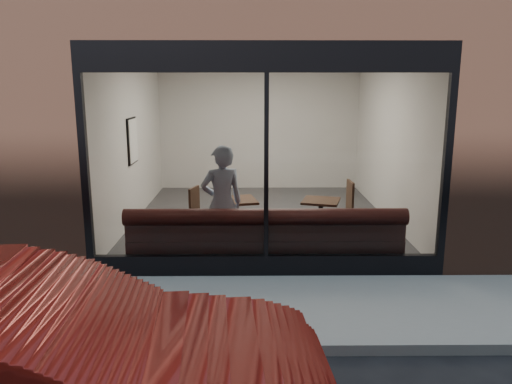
{
  "coord_description": "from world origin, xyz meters",
  "views": [
    {
      "loc": [
        -0.2,
        -4.6,
        2.67
      ],
      "look_at": [
        -0.14,
        2.4,
        1.13
      ],
      "focal_mm": 35.0,
      "sensor_mm": 36.0,
      "label": 1
    }
  ],
  "objects_px": {
    "person": "(222,203)",
    "cafe_chair_right": "(339,219)",
    "cafe_table_right": "(321,201)",
    "cafe_chair_left": "(185,227)",
    "banquette": "(265,251)",
    "cafe_table_left": "(236,200)"
  },
  "relations": [
    {
      "from": "person",
      "to": "cafe_chair_right",
      "type": "relative_size",
      "value": 4.0
    },
    {
      "from": "cafe_table_right",
      "to": "cafe_chair_left",
      "type": "xyz_separation_m",
      "value": [
        -2.31,
        0.2,
        -0.5
      ]
    },
    {
      "from": "banquette",
      "to": "cafe_chair_left",
      "type": "height_order",
      "value": "banquette"
    },
    {
      "from": "banquette",
      "to": "cafe_chair_right",
      "type": "bearing_deg",
      "value": 50.43
    },
    {
      "from": "banquette",
      "to": "cafe_table_right",
      "type": "height_order",
      "value": "cafe_table_right"
    },
    {
      "from": "cafe_table_left",
      "to": "cafe_table_right",
      "type": "bearing_deg",
      "value": -2.34
    },
    {
      "from": "banquette",
      "to": "cafe_table_right",
      "type": "bearing_deg",
      "value": 47.05
    },
    {
      "from": "cafe_chair_left",
      "to": "cafe_chair_right",
      "type": "xyz_separation_m",
      "value": [
        2.74,
        0.45,
        0.0
      ]
    },
    {
      "from": "cafe_chair_left",
      "to": "cafe_table_right",
      "type": "bearing_deg",
      "value": -167.79
    },
    {
      "from": "banquette",
      "to": "person",
      "type": "distance_m",
      "value": 0.98
    },
    {
      "from": "banquette",
      "to": "person",
      "type": "height_order",
      "value": "person"
    },
    {
      "from": "banquette",
      "to": "person",
      "type": "relative_size",
      "value": 2.26
    },
    {
      "from": "cafe_table_right",
      "to": "cafe_chair_right",
      "type": "bearing_deg",
      "value": 56.58
    },
    {
      "from": "cafe_table_left",
      "to": "cafe_chair_left",
      "type": "bearing_deg",
      "value": 171.24
    },
    {
      "from": "banquette",
      "to": "cafe_chair_right",
      "type": "xyz_separation_m",
      "value": [
        1.39,
        1.68,
        0.01
      ]
    },
    {
      "from": "cafe_chair_right",
      "to": "cafe_chair_left",
      "type": "bearing_deg",
      "value": 6.84
    },
    {
      "from": "banquette",
      "to": "cafe_chair_left",
      "type": "xyz_separation_m",
      "value": [
        -1.35,
        1.23,
        0.01
      ]
    },
    {
      "from": "person",
      "to": "cafe_chair_left",
      "type": "distance_m",
      "value": 1.32
    },
    {
      "from": "banquette",
      "to": "cafe_table_right",
      "type": "relative_size",
      "value": 6.8
    },
    {
      "from": "person",
      "to": "cafe_table_right",
      "type": "relative_size",
      "value": 3.0
    },
    {
      "from": "banquette",
      "to": "cafe_table_right",
      "type": "xyz_separation_m",
      "value": [
        0.96,
        1.03,
        0.52
      ]
    },
    {
      "from": "person",
      "to": "cafe_chair_right",
      "type": "height_order",
      "value": "person"
    }
  ]
}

